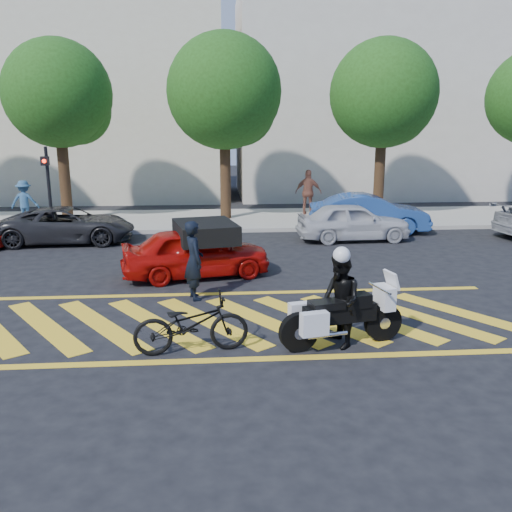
{
  "coord_description": "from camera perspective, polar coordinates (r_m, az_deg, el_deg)",
  "views": [
    {
      "loc": [
        -0.47,
        -10.55,
        3.93
      ],
      "look_at": [
        0.45,
        1.36,
        1.05
      ],
      "focal_mm": 38.0,
      "sensor_mm": 36.0,
      "label": 1
    }
  ],
  "objects": [
    {
      "name": "signal_pole",
      "position": [
        21.26,
        -21.05,
        7.24
      ],
      "size": [
        0.28,
        0.43,
        3.2
      ],
      "color": "black",
      "rests_on": "ground"
    },
    {
      "name": "red_convertible",
      "position": [
        14.43,
        -6.35,
        0.39
      ],
      "size": [
        4.13,
        2.36,
        1.33
      ],
      "primitive_type": "imported",
      "rotation": [
        0.0,
        0.0,
        1.79
      ],
      "color": "#AA0B07",
      "rests_on": "ground"
    },
    {
      "name": "bicycle",
      "position": [
        9.67,
        -6.83,
        -7.11
      ],
      "size": [
        2.1,
        0.98,
        1.06
      ],
      "primitive_type": "imported",
      "rotation": [
        0.0,
        0.0,
        1.71
      ],
      "color": "black",
      "rests_on": "ground"
    },
    {
      "name": "ground",
      "position": [
        11.26,
        -1.76,
        -6.86
      ],
      "size": [
        90.0,
        90.0,
        0.0
      ],
      "primitive_type": "plane",
      "color": "black",
      "rests_on": "ground"
    },
    {
      "name": "building_left",
      "position": [
        32.45,
        -18.46,
        14.78
      ],
      "size": [
        16.0,
        8.0,
        10.0
      ],
      "primitive_type": "cube",
      "color": "beige",
      "rests_on": "ground"
    },
    {
      "name": "sidewalk",
      "position": [
        22.88,
        -3.18,
        3.84
      ],
      "size": [
        60.0,
        5.0,
        0.15
      ],
      "primitive_type": "cube",
      "color": "#9E998E",
      "rests_on": "ground"
    },
    {
      "name": "police_motorcycle",
      "position": [
        9.97,
        8.87,
        -6.25
      ],
      "size": [
        2.38,
        1.02,
        1.06
      ],
      "rotation": [
        0.0,
        0.0,
        0.23
      ],
      "color": "black",
      "rests_on": "ground"
    },
    {
      "name": "parked_mid_right",
      "position": [
        19.25,
        10.2,
        3.58
      ],
      "size": [
        3.97,
        1.75,
        1.33
      ],
      "primitive_type": "imported",
      "rotation": [
        0.0,
        0.0,
        1.62
      ],
      "color": "#B8B9BD",
      "rests_on": "ground"
    },
    {
      "name": "tree_left",
      "position": [
        23.39,
        -19.76,
        15.41
      ],
      "size": [
        4.2,
        4.2,
        7.26
      ],
      "color": "black",
      "rests_on": "ground"
    },
    {
      "name": "officer_moto",
      "position": [
        9.89,
        8.82,
        -4.71
      ],
      "size": [
        0.82,
        0.96,
        1.72
      ],
      "primitive_type": "imported",
      "rotation": [
        0.0,
        0.0,
        -1.34
      ],
      "color": "black",
      "rests_on": "ground"
    },
    {
      "name": "tree_right",
      "position": [
        23.73,
        13.53,
        15.9
      ],
      "size": [
        4.4,
        4.4,
        7.41
      ],
      "color": "black",
      "rests_on": "ground"
    },
    {
      "name": "crosswalk",
      "position": [
        11.26,
        -1.95,
        -6.85
      ],
      "size": [
        12.33,
        4.0,
        0.01
      ],
      "color": "yellow",
      "rests_on": "ground"
    },
    {
      "name": "parked_right",
      "position": [
        20.8,
        11.78,
        4.41
      ],
      "size": [
        4.52,
        1.94,
        1.45
      ],
      "primitive_type": "imported",
      "rotation": [
        0.0,
        0.0,
        1.48
      ],
      "color": "navy",
      "rests_on": "ground"
    },
    {
      "name": "pedestrian_right",
      "position": [
        23.73,
        5.54,
        6.7
      ],
      "size": [
        1.22,
        0.78,
        1.94
      ],
      "primitive_type": "imported",
      "rotation": [
        0.0,
        0.0,
        2.86
      ],
      "color": "brown",
      "rests_on": "sidewalk"
    },
    {
      "name": "parked_mid_left",
      "position": [
        19.66,
        -19.2,
        3.1
      ],
      "size": [
        4.51,
        2.21,
        1.23
      ],
      "primitive_type": "imported",
      "rotation": [
        0.0,
        0.0,
        1.61
      ],
      "color": "black",
      "rests_on": "ground"
    },
    {
      "name": "building_right",
      "position": [
        32.97,
        12.78,
        15.97
      ],
      "size": [
        16.0,
        8.0,
        11.0
      ],
      "primitive_type": "cube",
      "color": "beige",
      "rests_on": "ground"
    },
    {
      "name": "pedestrian_left",
      "position": [
        23.72,
        -23.18,
        5.33
      ],
      "size": [
        1.1,
        0.66,
        1.66
      ],
      "primitive_type": "imported",
      "rotation": [
        0.0,
        0.0,
        3.19
      ],
      "color": "#2E567F",
      "rests_on": "sidewalk"
    },
    {
      "name": "officer_bike",
      "position": [
        12.51,
        -6.55,
        -0.46
      ],
      "size": [
        0.62,
        0.77,
        1.84
      ],
      "primitive_type": "imported",
      "rotation": [
        0.0,
        0.0,
        1.88
      ],
      "color": "black",
      "rests_on": "ground"
    },
    {
      "name": "tree_center",
      "position": [
        22.65,
        -3.02,
        16.5
      ],
      "size": [
        4.6,
        4.6,
        7.56
      ],
      "color": "black",
      "rests_on": "ground"
    }
  ]
}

